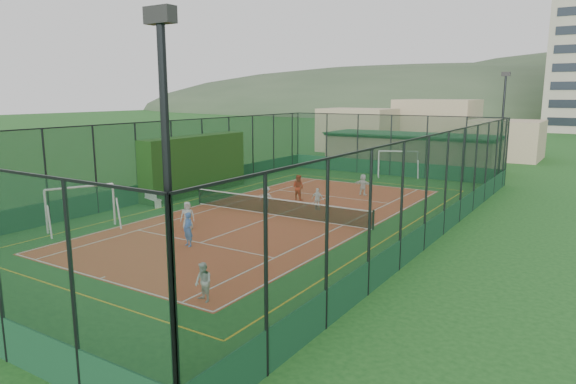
{
  "coord_description": "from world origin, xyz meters",
  "views": [
    {
      "loc": [
        15.54,
        -23.34,
        6.75
      ],
      "look_at": [
        0.11,
        0.96,
        1.2
      ],
      "focal_mm": 32.0,
      "sensor_mm": 36.0,
      "label": 1
    }
  ],
  "objects_px": {
    "floodlight_se": "(170,234)",
    "clubhouse": "(411,151)",
    "child_far_right": "(318,199)",
    "child_near_right": "(203,282)",
    "white_bench": "(152,198)",
    "floodlight_ne": "(502,130)",
    "futsal_goal_far": "(398,164)",
    "child_far_left": "(266,197)",
    "child_far_back": "(363,185)",
    "child_near_mid": "(188,229)",
    "child_near_left": "(187,216)",
    "coach": "(298,187)",
    "futsal_goal_near": "(81,208)"
  },
  "relations": [
    {
      "from": "floodlight_se",
      "to": "clubhouse",
      "type": "xyz_separation_m",
      "value": [
        -8.6,
        38.6,
        -2.55
      ]
    },
    {
      "from": "child_far_right",
      "to": "floodlight_se",
      "type": "bearing_deg",
      "value": 104.54
    },
    {
      "from": "child_near_right",
      "to": "white_bench",
      "type": "bearing_deg",
      "value": 159.64
    },
    {
      "from": "floodlight_ne",
      "to": "futsal_goal_far",
      "type": "distance_m",
      "value": 8.45
    },
    {
      "from": "white_bench",
      "to": "child_far_left",
      "type": "relative_size",
      "value": 1.36
    },
    {
      "from": "clubhouse",
      "to": "child_far_back",
      "type": "relative_size",
      "value": 10.68
    },
    {
      "from": "floodlight_ne",
      "to": "child_near_right",
      "type": "xyz_separation_m",
      "value": [
        -3.92,
        -28.01,
        -3.45
      ]
    },
    {
      "from": "child_near_mid",
      "to": "child_far_back",
      "type": "height_order",
      "value": "child_near_mid"
    },
    {
      "from": "floodlight_ne",
      "to": "child_far_back",
      "type": "relative_size",
      "value": 5.8
    },
    {
      "from": "child_near_left",
      "to": "child_far_back",
      "type": "xyz_separation_m",
      "value": [
        3.68,
        13.01,
        -0.01
      ]
    },
    {
      "from": "child_far_right",
      "to": "coach",
      "type": "relative_size",
      "value": 0.79
    },
    {
      "from": "clubhouse",
      "to": "coach",
      "type": "relative_size",
      "value": 9.25
    },
    {
      "from": "white_bench",
      "to": "futsal_goal_near",
      "type": "relative_size",
      "value": 0.54
    },
    {
      "from": "clubhouse",
      "to": "child_far_left",
      "type": "distance_m",
      "value": 20.88
    },
    {
      "from": "floodlight_ne",
      "to": "futsal_goal_near",
      "type": "bearing_deg",
      "value": -122.29
    },
    {
      "from": "floodlight_ne",
      "to": "child_far_right",
      "type": "bearing_deg",
      "value": -117.37
    },
    {
      "from": "floodlight_se",
      "to": "futsal_goal_far",
      "type": "height_order",
      "value": "floodlight_se"
    },
    {
      "from": "child_far_back",
      "to": "coach",
      "type": "height_order",
      "value": "coach"
    },
    {
      "from": "white_bench",
      "to": "futsal_goal_far",
      "type": "relative_size",
      "value": 0.56
    },
    {
      "from": "floodlight_ne",
      "to": "child_near_left",
      "type": "height_order",
      "value": "floodlight_ne"
    },
    {
      "from": "child_near_left",
      "to": "child_far_right",
      "type": "xyz_separation_m",
      "value": [
        3.31,
        7.4,
        -0.07
      ]
    },
    {
      "from": "floodlight_se",
      "to": "child_near_left",
      "type": "distance_m",
      "value": 16.12
    },
    {
      "from": "child_far_right",
      "to": "child_far_back",
      "type": "xyz_separation_m",
      "value": [
        0.36,
        5.61,
        0.06
      ]
    },
    {
      "from": "child_far_back",
      "to": "child_near_right",
      "type": "bearing_deg",
      "value": 104.05
    },
    {
      "from": "clubhouse",
      "to": "child_far_right",
      "type": "height_order",
      "value": "clubhouse"
    },
    {
      "from": "futsal_goal_near",
      "to": "child_near_mid",
      "type": "xyz_separation_m",
      "value": [
        6.64,
        0.65,
        -0.3
      ]
    },
    {
      "from": "white_bench",
      "to": "child_near_mid",
      "type": "distance_m",
      "value": 9.18
    },
    {
      "from": "clubhouse",
      "to": "futsal_goal_near",
      "type": "height_order",
      "value": "clubhouse"
    },
    {
      "from": "futsal_goal_far",
      "to": "child_near_left",
      "type": "relative_size",
      "value": 2.24
    },
    {
      "from": "child_near_left",
      "to": "white_bench",
      "type": "bearing_deg",
      "value": 116.19
    },
    {
      "from": "child_near_right",
      "to": "child_far_back",
      "type": "bearing_deg",
      "value": 115.55
    },
    {
      "from": "floodlight_ne",
      "to": "child_far_right",
      "type": "xyz_separation_m",
      "value": [
        -7.35,
        -14.2,
        -3.46
      ]
    },
    {
      "from": "futsal_goal_far",
      "to": "child_near_right",
      "type": "height_order",
      "value": "futsal_goal_far"
    },
    {
      "from": "floodlight_se",
      "to": "child_near_right",
      "type": "relative_size",
      "value": 6.23
    },
    {
      "from": "child_far_back",
      "to": "coach",
      "type": "relative_size",
      "value": 0.87
    },
    {
      "from": "white_bench",
      "to": "child_near_right",
      "type": "relative_size",
      "value": 1.35
    },
    {
      "from": "white_bench",
      "to": "floodlight_se",
      "type": "bearing_deg",
      "value": -24.48
    },
    {
      "from": "floodlight_ne",
      "to": "child_far_right",
      "type": "height_order",
      "value": "floodlight_ne"
    },
    {
      "from": "child_near_right",
      "to": "child_far_back",
      "type": "xyz_separation_m",
      "value": [
        -3.07,
        19.42,
        0.05
      ]
    },
    {
      "from": "clubhouse",
      "to": "coach",
      "type": "bearing_deg",
      "value": -93.85
    },
    {
      "from": "child_far_left",
      "to": "floodlight_ne",
      "type": "bearing_deg",
      "value": -165.74
    },
    {
      "from": "white_bench",
      "to": "child_far_left",
      "type": "height_order",
      "value": "child_far_left"
    },
    {
      "from": "futsal_goal_far",
      "to": "child_near_right",
      "type": "distance_m",
      "value": 28.52
    },
    {
      "from": "child_near_left",
      "to": "clubhouse",
      "type": "bearing_deg",
      "value": 49.2
    },
    {
      "from": "futsal_goal_far",
      "to": "futsal_goal_near",
      "type": "bearing_deg",
      "value": -131.0
    },
    {
      "from": "child_far_left",
      "to": "child_far_back",
      "type": "bearing_deg",
      "value": -157.4
    },
    {
      "from": "clubhouse",
      "to": "child_near_left",
      "type": "xyz_separation_m",
      "value": [
        -2.06,
        -27.0,
        -0.85
      ]
    },
    {
      "from": "white_bench",
      "to": "futsal_goal_far",
      "type": "distance_m",
      "value": 20.71
    },
    {
      "from": "floodlight_se",
      "to": "child_far_back",
      "type": "distance_m",
      "value": 25.81
    },
    {
      "from": "floodlight_se",
      "to": "child_near_right",
      "type": "bearing_deg",
      "value": 127.04
    }
  ]
}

